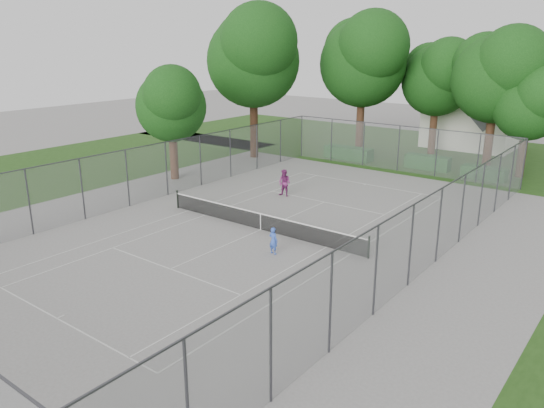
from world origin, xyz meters
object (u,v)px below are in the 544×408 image
Objects in this scene: tennis_net at (261,221)px; girl_player at (273,241)px; woman_player at (284,183)px; house at (474,105)px.

tennis_net is 9.77× the size of girl_player.
tennis_net is 3.38m from girl_player.
girl_player is at bearing -60.08° from woman_player.
girl_player is (1.23, -32.42, -3.25)m from house.
girl_player is 0.75× the size of woman_player.
woman_player is at bearing -99.61° from house.
tennis_net is at bearing -92.49° from house.
woman_player is (-5.33, 8.19, 0.22)m from girl_player.
tennis_net is 7.30× the size of woman_player.
house is at bearing 87.51° from tennis_net.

